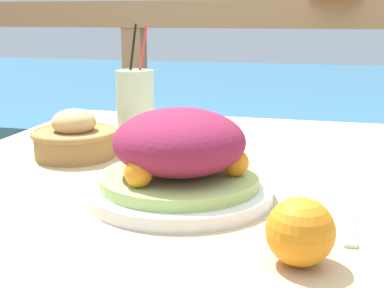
{
  "coord_description": "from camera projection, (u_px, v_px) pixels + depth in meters",
  "views": [
    {
      "loc": [
        0.23,
        -0.92,
        1.03
      ],
      "look_at": [
        0.01,
        -0.08,
        0.82
      ],
      "focal_mm": 50.0,
      "sensor_mm": 36.0,
      "label": 1
    }
  ],
  "objects": [
    {
      "name": "railing_fence",
      "position": [
        261.0,
        93.0,
        1.82
      ],
      "size": [
        2.8,
        0.08,
        1.07
      ],
      "color": "#937551",
      "rests_on": "ground_plane"
    },
    {
      "name": "knife",
      "position": [
        347.0,
        219.0,
        0.72
      ],
      "size": [
        0.02,
        0.18,
        0.0
      ],
      "color": "silver",
      "rests_on": "patio_table"
    },
    {
      "name": "bread_basket",
      "position": [
        75.0,
        138.0,
        1.04
      ],
      "size": [
        0.17,
        0.17,
        0.09
      ],
      "color": "olive",
      "rests_on": "patio_table"
    },
    {
      "name": "drink_glass",
      "position": [
        136.0,
        107.0,
        1.13
      ],
      "size": [
        0.08,
        0.08,
        0.25
      ],
      "color": "beige",
      "rests_on": "patio_table"
    },
    {
      "name": "orange_near_basket",
      "position": [
        300.0,
        232.0,
        0.59
      ],
      "size": [
        0.08,
        0.08,
        0.08
      ],
      "color": "orange",
      "rests_on": "patio_table"
    },
    {
      "name": "patio_table",
      "position": [
        198.0,
        217.0,
        1.01
      ],
      "size": [
        0.95,
        0.98,
        0.76
      ],
      "color": "tan",
      "rests_on": "ground_plane"
    },
    {
      "name": "sea_backdrop",
      "position": [
        299.0,
        116.0,
        4.3
      ],
      "size": [
        12.0,
        4.0,
        0.47
      ],
      "color": "teal",
      "rests_on": "ground_plane"
    },
    {
      "name": "salad_plate",
      "position": [
        179.0,
        160.0,
        0.8
      ],
      "size": [
        0.28,
        0.28,
        0.14
      ],
      "color": "silver",
      "rests_on": "patio_table"
    }
  ]
}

